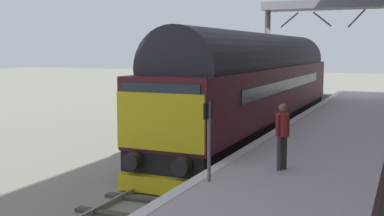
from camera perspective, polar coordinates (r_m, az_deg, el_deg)
ground_plane at (r=15.91m, az=0.57°, el=-7.60°), size 140.00×140.00×0.00m
track_main at (r=15.89m, az=0.57°, el=-7.41°), size 2.50×60.00×0.15m
station_platform at (r=14.78m, az=13.59°, el=-6.93°), size 4.00×44.00×1.01m
diesel_locomotive at (r=21.97m, az=7.76°, el=2.94°), size 2.74×19.33×4.68m
signal_post_mid at (r=28.00m, az=7.39°, el=4.85°), size 0.44×0.22×4.86m
platform_number_sign at (r=10.99m, az=1.95°, el=-2.44°), size 0.10×0.44×1.79m
waiting_passenger at (r=12.29m, az=10.49°, el=-2.55°), size 0.44×0.48×1.64m
overhead_footbridge at (r=31.56m, az=16.78°, el=10.52°), size 9.30×2.00×6.90m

